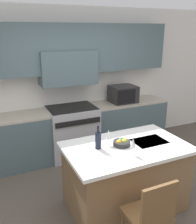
{
  "coord_description": "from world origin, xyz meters",
  "views": [
    {
      "loc": [
        -1.37,
        -2.35,
        2.28
      ],
      "look_at": [
        0.07,
        0.78,
        1.15
      ],
      "focal_mm": 40.0,
      "sensor_mm": 36.0,
      "label": 1
    }
  ],
  "objects_px": {
    "wine_bottle": "(98,140)",
    "wine_glass_far": "(108,135)",
    "range_stove": "(72,131)",
    "wine_glass_near": "(133,143)",
    "fruit_bowl": "(122,143)",
    "island_chair": "(151,214)",
    "microwave": "(123,94)"
  },
  "relations": [
    {
      "from": "wine_bottle",
      "to": "wine_glass_far",
      "type": "xyz_separation_m",
      "value": [
        0.16,
        0.03,
        0.03
      ]
    },
    {
      "from": "microwave",
      "to": "wine_glass_far",
      "type": "bearing_deg",
      "value": -125.49
    },
    {
      "from": "microwave",
      "to": "fruit_bowl",
      "type": "height_order",
      "value": "microwave"
    },
    {
      "from": "range_stove",
      "to": "microwave",
      "type": "height_order",
      "value": "microwave"
    },
    {
      "from": "fruit_bowl",
      "to": "wine_glass_near",
      "type": "bearing_deg",
      "value": -91.99
    },
    {
      "from": "microwave",
      "to": "wine_bottle",
      "type": "relative_size",
      "value": 1.66
    },
    {
      "from": "microwave",
      "to": "wine_glass_near",
      "type": "xyz_separation_m",
      "value": [
        -0.99,
        -1.94,
        -0.04
      ]
    },
    {
      "from": "island_chair",
      "to": "wine_bottle",
      "type": "distance_m",
      "value": 1.03
    },
    {
      "from": "range_stove",
      "to": "wine_bottle",
      "type": "distance_m",
      "value": 1.7
    },
    {
      "from": "wine_glass_near",
      "to": "microwave",
      "type": "bearing_deg",
      "value": 62.85
    },
    {
      "from": "range_stove",
      "to": "wine_bottle",
      "type": "height_order",
      "value": "wine_bottle"
    },
    {
      "from": "island_chair",
      "to": "wine_bottle",
      "type": "xyz_separation_m",
      "value": [
        -0.17,
        0.9,
        0.47
      ]
    },
    {
      "from": "range_stove",
      "to": "wine_glass_near",
      "type": "height_order",
      "value": "wine_glass_near"
    },
    {
      "from": "range_stove",
      "to": "fruit_bowl",
      "type": "relative_size",
      "value": 4.36
    },
    {
      "from": "range_stove",
      "to": "wine_glass_far",
      "type": "bearing_deg",
      "value": -91.82
    },
    {
      "from": "microwave",
      "to": "island_chair",
      "type": "relative_size",
      "value": 0.53
    },
    {
      "from": "island_chair",
      "to": "wine_glass_near",
      "type": "bearing_deg",
      "value": 77.32
    },
    {
      "from": "wine_glass_near",
      "to": "fruit_bowl",
      "type": "relative_size",
      "value": 0.96
    },
    {
      "from": "microwave",
      "to": "wine_glass_far",
      "type": "distance_m",
      "value": 1.95
    },
    {
      "from": "wine_bottle",
      "to": "wine_glass_near",
      "type": "xyz_separation_m",
      "value": [
        0.3,
        -0.32,
        0.03
      ]
    },
    {
      "from": "microwave",
      "to": "wine_bottle",
      "type": "bearing_deg",
      "value": -128.53
    },
    {
      "from": "wine_bottle",
      "to": "wine_glass_far",
      "type": "relative_size",
      "value": 1.43
    },
    {
      "from": "microwave",
      "to": "range_stove",
      "type": "bearing_deg",
      "value": -179.02
    },
    {
      "from": "wine_bottle",
      "to": "fruit_bowl",
      "type": "bearing_deg",
      "value": -8.53
    },
    {
      "from": "wine_bottle",
      "to": "range_stove",
      "type": "bearing_deg",
      "value": 82.64
    },
    {
      "from": "island_chair",
      "to": "wine_glass_far",
      "type": "relative_size",
      "value": 4.47
    },
    {
      "from": "island_chair",
      "to": "wine_glass_near",
      "type": "height_order",
      "value": "wine_glass_near"
    },
    {
      "from": "wine_bottle",
      "to": "wine_glass_far",
      "type": "bearing_deg",
      "value": 11.1
    },
    {
      "from": "wine_glass_near",
      "to": "wine_glass_far",
      "type": "distance_m",
      "value": 0.37
    },
    {
      "from": "fruit_bowl",
      "to": "range_stove",
      "type": "bearing_deg",
      "value": 93.46
    },
    {
      "from": "wine_glass_near",
      "to": "wine_bottle",
      "type": "bearing_deg",
      "value": 133.22
    },
    {
      "from": "range_stove",
      "to": "fruit_bowl",
      "type": "bearing_deg",
      "value": -86.54
    }
  ]
}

